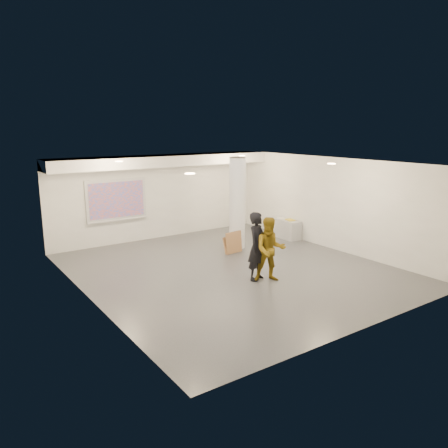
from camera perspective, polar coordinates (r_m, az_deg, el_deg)
floor at (r=12.41m, az=1.06°, el=-5.97°), size 8.00×9.00×0.01m
ceiling at (r=11.80m, az=1.12°, el=7.97°), size 8.00×9.00×0.01m
wall_back at (r=15.82m, az=-8.50°, el=3.56°), size 8.00×0.01×3.00m
wall_front at (r=8.88m, az=18.37°, el=-4.12°), size 8.00×0.01×3.00m
wall_left at (r=10.26m, az=-17.36°, el=-1.83°), size 0.01×9.00×3.00m
wall_right at (r=14.68m, az=13.87°, el=2.62°), size 0.01×9.00×3.00m
soffit_band at (r=15.18m, az=-7.73°, el=8.22°), size 8.00×1.10×0.36m
downlight_nw at (r=12.95m, az=-13.55°, el=7.95°), size 0.22×0.22×0.02m
downlight_ne at (r=15.11m, az=2.35°, el=8.91°), size 0.22×0.22×0.02m
downlight_sw at (r=9.35m, az=-4.48°, el=6.58°), size 0.22×0.22×0.02m
downlight_se at (r=12.17m, az=13.87°, el=7.65°), size 0.22×0.22×0.02m
column at (r=14.31m, az=1.75°, el=2.74°), size 0.52×0.52×3.00m
projection_screen at (r=15.15m, az=-13.86°, el=3.03°), size 2.10×0.13×1.42m
credenza at (r=15.95m, az=8.10°, el=-0.61°), size 0.51×1.17×0.68m
papers_stack at (r=16.06m, az=7.55°, el=0.76°), size 0.26×0.32×0.02m
postit_pad at (r=15.78m, az=8.64°, el=0.54°), size 0.32×0.39×0.03m
cardboard_back at (r=13.92m, az=1.29°, el=-2.42°), size 0.64×0.19×0.69m
cardboard_front at (r=13.95m, az=0.74°, el=-2.71°), size 0.52×0.29×0.54m
woman at (r=11.43m, az=4.36°, el=-2.92°), size 0.78×0.67×1.81m
man at (r=11.36m, az=6.04°, el=-3.34°), size 1.03×0.96×1.69m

